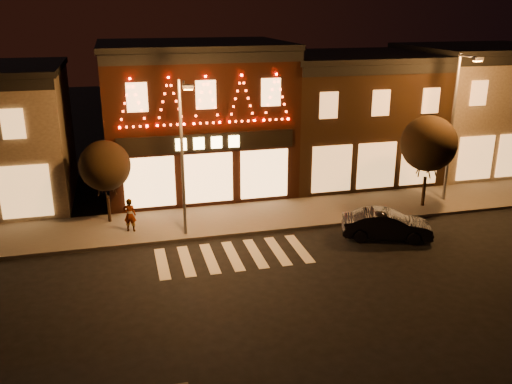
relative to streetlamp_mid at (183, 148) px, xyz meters
name	(u,v)px	position (x,y,z in m)	size (l,w,h in m)	color
ground	(256,302)	(1.65, -6.39, -4.29)	(120.00, 120.00, 0.00)	black
sidewalk_far	(255,217)	(3.65, 1.61, -4.21)	(44.00, 4.00, 0.15)	#47423D
building_pulp	(195,117)	(1.65, 7.58, -0.12)	(10.20, 8.34, 8.30)	black
building_right_a	(349,116)	(11.15, 7.60, -0.53)	(9.20, 8.28, 7.50)	#332011
building_right_b	(477,107)	(20.15, 7.60, -0.38)	(9.20, 8.28, 7.80)	brown
streetlamp_mid	(183,148)	(0.00, 0.00, 0.00)	(0.51, 1.62, 7.05)	#59595E
streetlamp_right	(455,117)	(14.21, 1.21, 0.42)	(0.50, 1.78, 7.76)	#59595E
tree_left	(105,166)	(-3.42, 2.65, -1.32)	(2.41, 2.41, 4.03)	black
tree_right	(429,144)	(12.61, 0.88, -0.79)	(2.86, 2.86, 4.78)	black
dark_sedan	(387,225)	(8.85, -2.31, -3.63)	(1.40, 4.01, 1.32)	black
pedestrian	(130,215)	(-2.47, 1.15, -3.34)	(0.58, 0.38, 1.60)	gray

